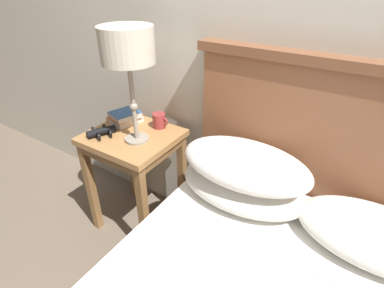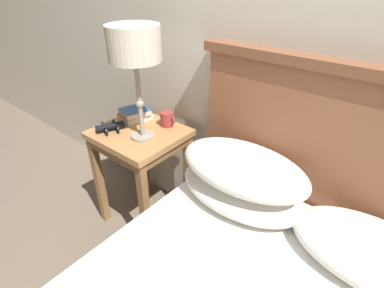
{
  "view_description": "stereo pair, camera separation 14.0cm",
  "coord_description": "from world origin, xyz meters",
  "px_view_note": "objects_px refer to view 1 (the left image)",
  "views": [
    {
      "loc": [
        0.42,
        -0.29,
        1.49
      ],
      "look_at": [
        -0.22,
        0.72,
        0.77
      ],
      "focal_mm": 28.0,
      "sensor_mm": 36.0,
      "label": 1
    },
    {
      "loc": [
        0.54,
        -0.21,
        1.49
      ],
      "look_at": [
        -0.22,
        0.72,
        0.77
      ],
      "focal_mm": 28.0,
      "sensor_mm": 36.0,
      "label": 2
    }
  ],
  "objects_px": {
    "nightstand": "(134,151)",
    "coffee_mug": "(159,121)",
    "book_on_nightstand": "(125,119)",
    "table_lamp": "(127,49)",
    "binoculars_pair": "(101,132)",
    "book_stacked_on_top": "(125,114)"
  },
  "relations": [
    {
      "from": "table_lamp",
      "to": "book_on_nightstand",
      "type": "distance_m",
      "value": 0.53
    },
    {
      "from": "table_lamp",
      "to": "book_on_nightstand",
      "type": "xyz_separation_m",
      "value": [
        -0.21,
        0.13,
        -0.47
      ]
    },
    {
      "from": "book_stacked_on_top",
      "to": "binoculars_pair",
      "type": "xyz_separation_m",
      "value": [
        -0.0,
        -0.19,
        -0.03
      ]
    },
    {
      "from": "table_lamp",
      "to": "book_stacked_on_top",
      "type": "relative_size",
      "value": 3.03
    },
    {
      "from": "binoculars_pair",
      "to": "table_lamp",
      "type": "bearing_deg",
      "value": 18.51
    },
    {
      "from": "book_stacked_on_top",
      "to": "coffee_mug",
      "type": "relative_size",
      "value": 1.88
    },
    {
      "from": "nightstand",
      "to": "coffee_mug",
      "type": "bearing_deg",
      "value": 62.44
    },
    {
      "from": "nightstand",
      "to": "book_stacked_on_top",
      "type": "relative_size",
      "value": 3.46
    },
    {
      "from": "binoculars_pair",
      "to": "coffee_mug",
      "type": "bearing_deg",
      "value": 49.98
    },
    {
      "from": "table_lamp",
      "to": "book_stacked_on_top",
      "type": "height_order",
      "value": "table_lamp"
    },
    {
      "from": "table_lamp",
      "to": "binoculars_pair",
      "type": "distance_m",
      "value": 0.51
    },
    {
      "from": "nightstand",
      "to": "table_lamp",
      "type": "bearing_deg",
      "value": -24.91
    },
    {
      "from": "table_lamp",
      "to": "book_stacked_on_top",
      "type": "distance_m",
      "value": 0.49
    },
    {
      "from": "table_lamp",
      "to": "binoculars_pair",
      "type": "height_order",
      "value": "table_lamp"
    },
    {
      "from": "book_stacked_on_top",
      "to": "coffee_mug",
      "type": "xyz_separation_m",
      "value": [
        0.21,
        0.06,
        -0.01
      ]
    },
    {
      "from": "book_stacked_on_top",
      "to": "binoculars_pair",
      "type": "bearing_deg",
      "value": -90.49
    },
    {
      "from": "nightstand",
      "to": "coffee_mug",
      "type": "relative_size",
      "value": 6.51
    },
    {
      "from": "table_lamp",
      "to": "coffee_mug",
      "type": "relative_size",
      "value": 5.71
    },
    {
      "from": "nightstand",
      "to": "book_on_nightstand",
      "type": "distance_m",
      "value": 0.21
    },
    {
      "from": "coffee_mug",
      "to": "book_stacked_on_top",
      "type": "bearing_deg",
      "value": -163.59
    },
    {
      "from": "book_on_nightstand",
      "to": "binoculars_pair",
      "type": "xyz_separation_m",
      "value": [
        0.01,
        -0.19,
        0.0
      ]
    },
    {
      "from": "binoculars_pair",
      "to": "coffee_mug",
      "type": "height_order",
      "value": "coffee_mug"
    }
  ]
}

